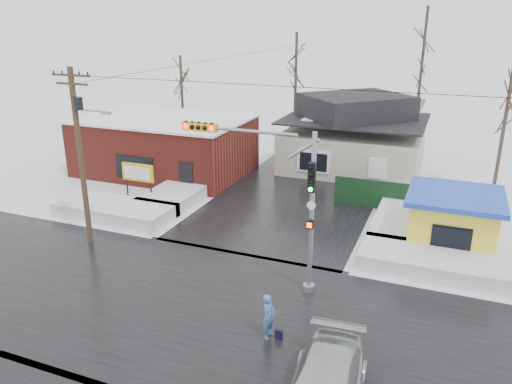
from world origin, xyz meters
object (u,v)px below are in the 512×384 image
at_px(traffic_signal, 276,187).
at_px(pedestrian, 269,317).
at_px(marquee_sign, 138,174).
at_px(kiosk, 453,220).
at_px(utility_pole, 81,148).

bearing_deg(traffic_signal, pedestrian, -73.39).
xyz_separation_m(marquee_sign, kiosk, (18.50, 0.50, -0.46)).
distance_m(traffic_signal, utility_pole, 10.39).
xyz_separation_m(traffic_signal, marquee_sign, (-11.43, 6.53, -2.62)).
relative_size(marquee_sign, pedestrian, 1.46).
distance_m(marquee_sign, pedestrian, 16.21).
xyz_separation_m(utility_pole, pedestrian, (11.47, -4.23, -4.24)).
xyz_separation_m(utility_pole, kiosk, (17.43, 6.49, -3.65)).
bearing_deg(marquee_sign, pedestrian, -39.21).
relative_size(kiosk, pedestrian, 2.63).
distance_m(utility_pole, kiosk, 18.95).
bearing_deg(marquee_sign, kiosk, 1.55).
height_order(traffic_signal, kiosk, traffic_signal).
height_order(traffic_signal, pedestrian, traffic_signal).
distance_m(traffic_signal, marquee_sign, 13.42).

